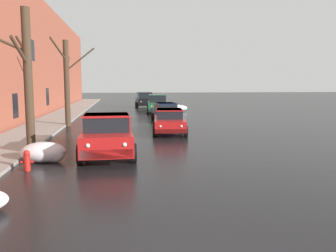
{
  "coord_description": "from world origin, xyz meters",
  "views": [
    {
      "loc": [
        -1.19,
        -4.7,
        2.97
      ],
      "look_at": [
        0.66,
        10.04,
        1.15
      ],
      "focal_mm": 38.21,
      "sensor_mm": 36.0,
      "label": 1
    }
  ],
  "objects_px": {
    "suv_green_parked_far_down_block": "(157,103)",
    "fire_hydrant": "(27,160)",
    "bare_tree_second_along_sidewalk": "(27,79)",
    "sedan_red_parked_kerbside_close": "(169,121)",
    "suv_black_queued_behind_truck": "(144,99)",
    "sedan_darkblue_parked_kerbside_mid": "(166,112)",
    "bare_tree_mid_block": "(67,81)",
    "pickup_truck_red_approaching_near_lane": "(107,134)"
  },
  "relations": [
    {
      "from": "suv_green_parked_far_down_block",
      "to": "sedan_darkblue_parked_kerbside_mid",
      "type": "bearing_deg",
      "value": -90.42
    },
    {
      "from": "fire_hydrant",
      "to": "suv_green_parked_far_down_block",
      "type": "bearing_deg",
      "value": 73.56
    },
    {
      "from": "suv_black_queued_behind_truck",
      "to": "sedan_darkblue_parked_kerbside_mid",
      "type": "bearing_deg",
      "value": -87.37
    },
    {
      "from": "sedan_darkblue_parked_kerbside_mid",
      "to": "fire_hydrant",
      "type": "height_order",
      "value": "sedan_darkblue_parked_kerbside_mid"
    },
    {
      "from": "sedan_red_parked_kerbside_close",
      "to": "sedan_darkblue_parked_kerbside_mid",
      "type": "bearing_deg",
      "value": 84.99
    },
    {
      "from": "pickup_truck_red_approaching_near_lane",
      "to": "fire_hydrant",
      "type": "height_order",
      "value": "pickup_truck_red_approaching_near_lane"
    },
    {
      "from": "sedan_darkblue_parked_kerbside_mid",
      "to": "suv_black_queued_behind_truck",
      "type": "xyz_separation_m",
      "value": [
        -0.7,
        15.36,
        0.24
      ]
    },
    {
      "from": "bare_tree_second_along_sidewalk",
      "to": "bare_tree_mid_block",
      "type": "relative_size",
      "value": 1.02
    },
    {
      "from": "bare_tree_mid_block",
      "to": "suv_green_parked_far_down_block",
      "type": "relative_size",
      "value": 1.3
    },
    {
      "from": "fire_hydrant",
      "to": "bare_tree_second_along_sidewalk",
      "type": "bearing_deg",
      "value": 101.76
    },
    {
      "from": "bare_tree_second_along_sidewalk",
      "to": "sedan_red_parked_kerbside_close",
      "type": "relative_size",
      "value": 1.34
    },
    {
      "from": "suv_green_parked_far_down_block",
      "to": "fire_hydrant",
      "type": "bearing_deg",
      "value": -106.44
    },
    {
      "from": "bare_tree_mid_block",
      "to": "sedan_red_parked_kerbside_close",
      "type": "height_order",
      "value": "bare_tree_mid_block"
    },
    {
      "from": "suv_black_queued_behind_truck",
      "to": "fire_hydrant",
      "type": "xyz_separation_m",
      "value": [
        -5.76,
        -29.96,
        -0.63
      ]
    },
    {
      "from": "sedan_red_parked_kerbside_close",
      "to": "suv_black_queued_behind_truck",
      "type": "distance_m",
      "value": 21.67
    },
    {
      "from": "bare_tree_mid_block",
      "to": "sedan_red_parked_kerbside_close",
      "type": "relative_size",
      "value": 1.31
    },
    {
      "from": "suv_black_queued_behind_truck",
      "to": "sedan_red_parked_kerbside_close",
      "type": "bearing_deg",
      "value": -89.6
    },
    {
      "from": "sedan_red_parked_kerbside_close",
      "to": "suv_black_queued_behind_truck",
      "type": "bearing_deg",
      "value": 90.4
    },
    {
      "from": "sedan_red_parked_kerbside_close",
      "to": "suv_green_parked_far_down_block",
      "type": "relative_size",
      "value": 0.99
    },
    {
      "from": "bare_tree_mid_block",
      "to": "pickup_truck_red_approaching_near_lane",
      "type": "distance_m",
      "value": 11.09
    },
    {
      "from": "sedan_red_parked_kerbside_close",
      "to": "bare_tree_mid_block",
      "type": "bearing_deg",
      "value": 146.03
    },
    {
      "from": "bare_tree_second_along_sidewalk",
      "to": "bare_tree_mid_block",
      "type": "xyz_separation_m",
      "value": [
        0.07,
        9.91,
        -0.05
      ]
    },
    {
      "from": "pickup_truck_red_approaching_near_lane",
      "to": "bare_tree_second_along_sidewalk",
      "type": "bearing_deg",
      "value": 170.63
    },
    {
      "from": "bare_tree_mid_block",
      "to": "suv_black_queued_behind_truck",
      "type": "height_order",
      "value": "bare_tree_mid_block"
    },
    {
      "from": "suv_black_queued_behind_truck",
      "to": "bare_tree_second_along_sidewalk",
      "type": "bearing_deg",
      "value": -103.04
    },
    {
      "from": "bare_tree_mid_block",
      "to": "sedan_darkblue_parked_kerbside_mid",
      "type": "bearing_deg",
      "value": 16.02
    },
    {
      "from": "sedan_darkblue_parked_kerbside_mid",
      "to": "fire_hydrant",
      "type": "xyz_separation_m",
      "value": [
        -6.46,
        -14.6,
        -0.39
      ]
    },
    {
      "from": "bare_tree_second_along_sidewalk",
      "to": "sedan_red_parked_kerbside_close",
      "type": "xyz_separation_m",
      "value": [
        6.47,
        5.59,
        -2.36
      ]
    },
    {
      "from": "bare_tree_second_along_sidewalk",
      "to": "suv_green_parked_far_down_block",
      "type": "distance_m",
      "value": 20.75
    },
    {
      "from": "bare_tree_mid_block",
      "to": "sedan_darkblue_parked_kerbside_mid",
      "type": "relative_size",
      "value": 1.39
    },
    {
      "from": "sedan_red_parked_kerbside_close",
      "to": "fire_hydrant",
      "type": "bearing_deg",
      "value": -125.47
    },
    {
      "from": "sedan_red_parked_kerbside_close",
      "to": "sedan_darkblue_parked_kerbside_mid",
      "type": "distance_m",
      "value": 6.33
    },
    {
      "from": "pickup_truck_red_approaching_near_lane",
      "to": "suv_green_parked_far_down_block",
      "type": "bearing_deg",
      "value": 78.83
    },
    {
      "from": "bare_tree_second_along_sidewalk",
      "to": "suv_black_queued_behind_truck",
      "type": "bearing_deg",
      "value": 76.96
    },
    {
      "from": "sedan_red_parked_kerbside_close",
      "to": "fire_hydrant",
      "type": "xyz_separation_m",
      "value": [
        -5.91,
        -8.29,
        -0.4
      ]
    },
    {
      "from": "pickup_truck_red_approaching_near_lane",
      "to": "fire_hydrant",
      "type": "relative_size",
      "value": 7.26
    },
    {
      "from": "sedan_darkblue_parked_kerbside_mid",
      "to": "sedan_red_parked_kerbside_close",
      "type": "bearing_deg",
      "value": -95.01
    },
    {
      "from": "bare_tree_second_along_sidewalk",
      "to": "suv_green_parked_far_down_block",
      "type": "xyz_separation_m",
      "value": [
        7.08,
        19.39,
        -2.13
      ]
    },
    {
      "from": "bare_tree_second_along_sidewalk",
      "to": "suv_green_parked_far_down_block",
      "type": "height_order",
      "value": "bare_tree_second_along_sidewalk"
    },
    {
      "from": "bare_tree_mid_block",
      "to": "fire_hydrant",
      "type": "height_order",
      "value": "bare_tree_mid_block"
    },
    {
      "from": "sedan_red_parked_kerbside_close",
      "to": "suv_green_parked_far_down_block",
      "type": "distance_m",
      "value": 13.81
    },
    {
      "from": "suv_black_queued_behind_truck",
      "to": "fire_hydrant",
      "type": "height_order",
      "value": "suv_black_queued_behind_truck"
    }
  ]
}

